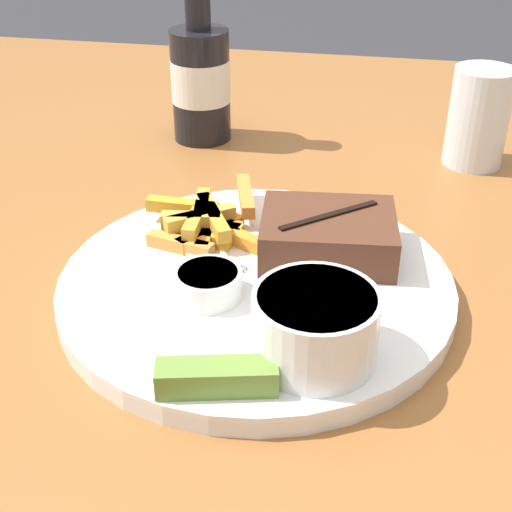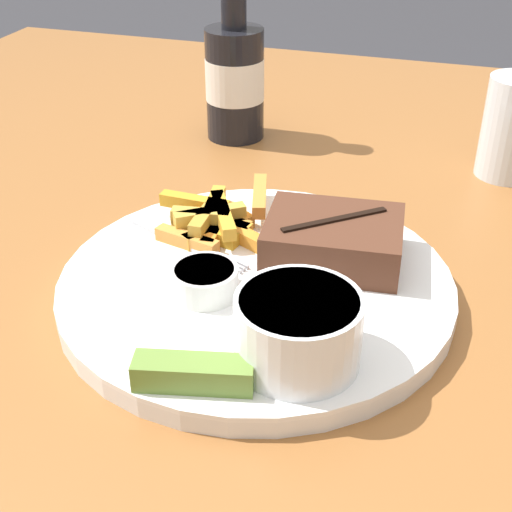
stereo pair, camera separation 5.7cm
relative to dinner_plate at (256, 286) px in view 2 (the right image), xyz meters
The scene contains 9 objects.
dining_table 0.07m from the dinner_plate, ahead, with size 1.35×1.42×0.72m.
dinner_plate is the anchor object (origin of this frame).
steak_portion 0.08m from the dinner_plate, 41.84° to the left, with size 0.12×0.10×0.04m.
fries_pile 0.09m from the dinner_plate, 132.46° to the left, with size 0.12×0.13×0.02m.
coleslaw_cup 0.11m from the dinner_plate, 57.16° to the right, with size 0.09×0.09×0.05m.
dipping_sauce_cup 0.05m from the dinner_plate, 132.76° to the right, with size 0.05×0.05×0.02m.
pickle_spear 0.14m from the dinner_plate, 88.67° to the right, with size 0.08×0.04×0.02m.
fork_utensil 0.09m from the dinner_plate, 157.63° to the left, with size 0.13×0.06×0.00m.
beer_bottle 0.35m from the dinner_plate, 111.70° to the left, with size 0.07×0.07×0.21m.
Camera 2 is at (0.15, -0.46, 1.06)m, focal length 50.00 mm.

